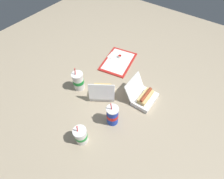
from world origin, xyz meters
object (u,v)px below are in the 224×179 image
at_px(clamshell_hotdog_front, 144,97).
at_px(soda_cup_center, 112,115).
at_px(plastic_fork, 127,61).
at_px(clamshell_sandwich_corner, 102,92).
at_px(soda_cup_front, 81,135).
at_px(soda_cup_left, 78,81).
at_px(food_tray, 118,62).
at_px(ketchup_cup, 120,56).

height_order(clamshell_hotdog_front, soda_cup_center, soda_cup_center).
bearing_deg(plastic_fork, soda_cup_center, 38.60).
height_order(clamshell_sandwich_corner, soda_cup_front, soda_cup_front).
bearing_deg(soda_cup_left, soda_cup_front, 44.55).
relative_size(clamshell_hotdog_front, soda_cup_center, 0.95).
bearing_deg(soda_cup_center, clamshell_hotdog_front, 163.89).
distance_m(food_tray, soda_cup_front, 0.84).
distance_m(clamshell_hotdog_front, soda_cup_left, 0.55).
height_order(food_tray, clamshell_sandwich_corner, clamshell_sandwich_corner).
relative_size(ketchup_cup, soda_cup_center, 0.17).
xyz_separation_m(soda_cup_front, soda_cup_center, (-0.24, 0.08, 0.01)).
relative_size(soda_cup_center, soda_cup_left, 1.01).
distance_m(plastic_fork, soda_cup_front, 0.87).
height_order(food_tray, plastic_fork, plastic_fork).
relative_size(food_tray, clamshell_sandwich_corner, 1.65).
bearing_deg(soda_cup_left, soda_cup_center, 76.66).
bearing_deg(clamshell_hotdog_front, soda_cup_center, -16.11).
xyz_separation_m(food_tray, soda_cup_center, (0.56, 0.33, 0.08)).
xyz_separation_m(clamshell_hotdog_front, clamshell_sandwich_corner, (0.15, -0.30, 0.00)).
distance_m(ketchup_cup, plastic_fork, 0.09).
height_order(clamshell_hotdog_front, soda_cup_front, soda_cup_front).
xyz_separation_m(food_tray, plastic_fork, (-0.05, 0.07, 0.01)).
relative_size(ketchup_cup, clamshell_sandwich_corner, 0.16).
bearing_deg(clamshell_sandwich_corner, ketchup_cup, -162.64).
relative_size(plastic_fork, soda_cup_center, 0.48).
distance_m(food_tray, plastic_fork, 0.09).
relative_size(clamshell_hotdog_front, soda_cup_left, 0.96).
relative_size(food_tray, soda_cup_front, 2.04).
distance_m(clamshell_hotdog_front, soda_cup_front, 0.57).
height_order(food_tray, soda_cup_center, soda_cup_center).
bearing_deg(soda_cup_front, food_tray, -162.61).
xyz_separation_m(ketchup_cup, plastic_fork, (0.00, 0.09, -0.01)).
xyz_separation_m(plastic_fork, soda_cup_front, (0.85, 0.18, 0.06)).
height_order(plastic_fork, soda_cup_left, soda_cup_left).
height_order(clamshell_hotdog_front, soda_cup_left, soda_cup_left).
bearing_deg(soda_cup_center, food_tray, -149.15).
bearing_deg(food_tray, soda_cup_front, 17.39).
bearing_deg(food_tray, clamshell_hotdog_front, 58.77).
xyz_separation_m(plastic_fork, soda_cup_center, (0.61, 0.26, 0.07)).
height_order(food_tray, clamshell_hotdog_front, clamshell_hotdog_front).
xyz_separation_m(ketchup_cup, soda_cup_center, (0.61, 0.35, 0.06)).
distance_m(soda_cup_center, soda_cup_left, 0.43).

